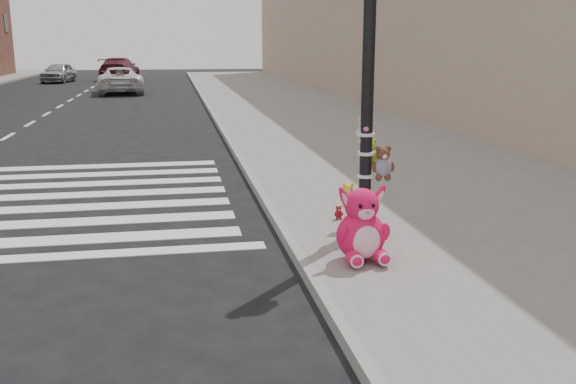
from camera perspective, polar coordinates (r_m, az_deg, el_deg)
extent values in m
plane|color=black|center=(6.71, -10.60, -9.95)|extent=(120.00, 120.00, 0.00)
cube|color=slate|center=(17.09, 6.49, 4.53)|extent=(7.00, 80.00, 0.14)
cube|color=gray|center=(16.44, -5.14, 4.22)|extent=(0.12, 80.00, 0.15)
cylinder|color=black|center=(8.37, 7.12, 9.85)|extent=(0.16, 0.16, 4.00)
cylinder|color=white|center=(8.54, 6.88, 1.44)|extent=(0.22, 0.22, 0.04)
cylinder|color=white|center=(8.48, 6.94, 3.43)|extent=(0.22, 0.22, 0.04)
cylinder|color=white|center=(8.44, 6.98, 5.10)|extent=(0.22, 0.22, 0.04)
ellipsoid|color=#F51459|center=(7.27, 5.88, -6.09)|extent=(0.20, 0.31, 0.16)
ellipsoid|color=#F51459|center=(7.37, 8.30, -5.87)|extent=(0.20, 0.31, 0.16)
ellipsoid|color=#F51459|center=(7.48, 6.49, -3.87)|extent=(0.60, 0.51, 0.58)
ellipsoid|color=#F9BFD1|center=(7.31, 7.00, -4.45)|extent=(0.33, 0.13, 0.38)
sphere|color=#F51459|center=(7.38, 6.57, -1.18)|extent=(0.41, 0.41, 0.40)
ellipsoid|color=#F51459|center=(7.33, 5.20, -0.82)|extent=(0.28, 0.09, 0.40)
ellipsoid|color=#F51459|center=(7.45, 7.85, -0.67)|extent=(0.28, 0.09, 0.40)
imported|color=silver|center=(35.24, -14.71, 9.59)|extent=(2.65, 5.06, 1.36)
imported|color=#581927|center=(48.60, -14.76, 10.57)|extent=(2.76, 5.60, 1.57)
imported|color=#A3A3A7|center=(46.10, -19.72, 9.97)|extent=(2.10, 4.04, 1.31)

